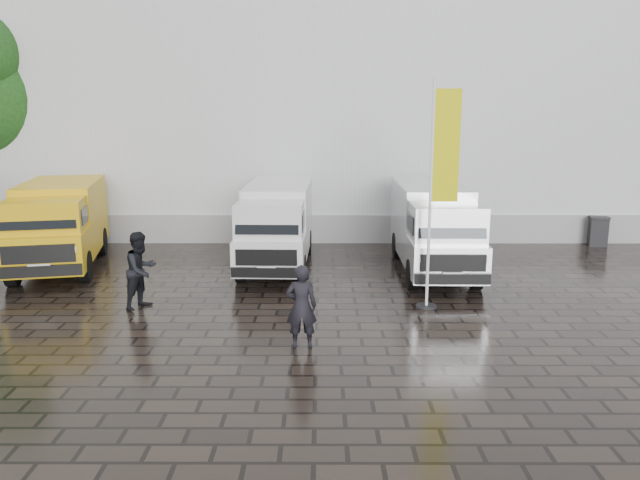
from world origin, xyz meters
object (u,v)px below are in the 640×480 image
object	(u,v)px
flagpole	(439,183)
person_tent	(141,270)
van_yellow	(59,227)
wheelie_bin	(598,231)
van_silver	(434,230)
van_white	(277,227)
person_front	(301,307)

from	to	relation	value
flagpole	person_tent	size ratio (longest dim) A/B	2.88
flagpole	van_yellow	bearing A→B (deg)	160.73
flagpole	wheelie_bin	xyz separation A→B (m)	(6.90, 6.86, -2.50)
van_yellow	van_silver	world-z (taller)	van_yellow
flagpole	person_tent	bearing A→B (deg)	-179.51
van_yellow	van_white	size ratio (longest dim) A/B	0.97
van_silver	person_front	distance (m)	6.99
van_silver	person_tent	xyz separation A→B (m)	(-7.55, -3.41, -0.31)
wheelie_bin	person_tent	bearing A→B (deg)	-140.23
van_silver	flagpole	size ratio (longest dim) A/B	1.07
wheelie_bin	person_front	size ratio (longest dim) A/B	0.60
van_yellow	wheelie_bin	size ratio (longest dim) A/B	5.32
van_white	person_front	bearing A→B (deg)	-80.24
van_silver	person_tent	bearing A→B (deg)	-155.30
van_yellow	flagpole	world-z (taller)	flagpole
person_front	van_white	bearing A→B (deg)	-84.40
flagpole	wheelie_bin	distance (m)	10.05
flagpole	person_tent	world-z (taller)	flagpole
van_yellow	flagpole	size ratio (longest dim) A/B	1.02
wheelie_bin	person_front	distance (m)	13.78
wheelie_bin	person_front	world-z (taller)	person_front
person_front	van_yellow	bearing A→B (deg)	-42.99
person_front	person_tent	world-z (taller)	person_tent
flagpole	person_front	size ratio (longest dim) A/B	3.13
van_white	person_front	xyz separation A→B (m)	(0.94, -6.53, -0.36)
van_yellow	wheelie_bin	world-z (taller)	van_yellow
wheelie_bin	van_yellow	bearing A→B (deg)	-156.26
van_silver	person_front	size ratio (longest dim) A/B	3.36
person_front	flagpole	bearing A→B (deg)	-142.83
van_yellow	person_front	xyz separation A→B (m)	(7.36, -6.26, -0.40)
van_yellow	person_tent	world-z (taller)	van_yellow
van_yellow	van_silver	xyz separation A→B (m)	(11.02, -0.32, -0.02)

